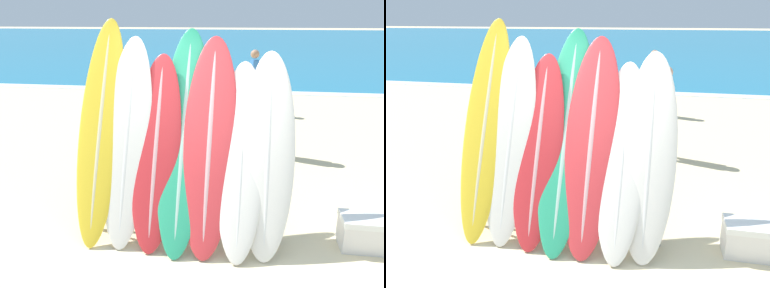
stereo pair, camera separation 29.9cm
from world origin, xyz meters
The scene contains 13 objects.
ground_plane centered at (0.00, 0.00, 0.00)m, with size 160.00×160.00×0.00m, color beige.
ocean_water centered at (0.00, 38.74, 0.00)m, with size 120.00×60.00×0.01m.
surfboard_rack centered at (-0.33, 0.64, 0.46)m, with size 2.22×0.04×0.84m.
surfboard_slot_0 centered at (-1.29, 0.80, 1.21)m, with size 0.51×1.24×2.42m.
surfboard_slot_1 centered at (-0.97, 0.75, 1.11)m, with size 0.54×1.09×2.22m.
surfboard_slot_2 centered at (-0.63, 0.71, 1.02)m, with size 0.54×1.08×2.03m.
surfboard_slot_3 centered at (-0.34, 0.81, 1.15)m, with size 0.55×1.40×2.31m.
surfboard_slot_4 centered at (-0.04, 0.77, 1.12)m, with size 0.60×1.28×2.23m.
surfboard_slot_5 centered at (0.31, 0.70, 0.98)m, with size 0.52×1.19×1.96m.
surfboard_slot_6 centered at (0.59, 0.71, 1.04)m, with size 0.57×1.03×2.09m.
person_near_water centered at (0.76, 3.49, 0.89)m, with size 0.22×0.27×1.63m.
person_mid_beach centered at (0.51, 6.59, 0.89)m, with size 0.22×0.27×1.63m.
cooler_box centered at (1.66, 0.69, 0.19)m, with size 0.49×0.35×0.38m.
Camera 1 is at (0.33, -3.09, 2.43)m, focal length 35.00 mm.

